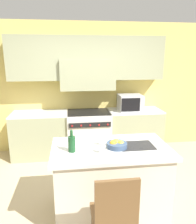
# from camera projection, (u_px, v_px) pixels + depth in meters

# --- Properties ---
(ground_plane) EXTENTS (10.00, 10.00, 0.00)m
(ground_plane) POSITION_uv_depth(u_px,v_px,m) (100.00, 209.00, 2.97)
(ground_plane) COLOR tan
(back_cabinetry) EXTENTS (10.00, 0.46, 2.70)m
(back_cabinetry) POSITION_uv_depth(u_px,v_px,m) (87.00, 78.00, 4.55)
(back_cabinetry) COLOR #DBC166
(back_cabinetry) RESTS_ON ground_plane
(back_counter) EXTENTS (3.08, 0.62, 0.91)m
(back_counter) POSITION_uv_depth(u_px,v_px,m) (89.00, 132.00, 4.59)
(back_counter) COLOR gray
(back_counter) RESTS_ON ground_plane
(range_stove) EXTENTS (0.88, 0.70, 0.91)m
(range_stove) POSITION_uv_depth(u_px,v_px,m) (89.00, 133.00, 4.57)
(range_stove) COLOR beige
(range_stove) RESTS_ON ground_plane
(microwave) EXTENTS (0.48, 0.42, 0.33)m
(microwave) POSITION_uv_depth(u_px,v_px,m) (130.00, 103.00, 4.54)
(microwave) COLOR #B7B7BC
(microwave) RESTS_ON back_counter
(kitchen_island) EXTENTS (1.45, 0.83, 0.93)m
(kitchen_island) POSITION_uv_depth(u_px,v_px,m) (110.00, 180.00, 2.81)
(kitchen_island) COLOR beige
(kitchen_island) RESTS_ON ground_plane
(island_chair) EXTENTS (0.42, 0.40, 0.99)m
(island_chair) POSITION_uv_depth(u_px,v_px,m) (114.00, 214.00, 2.06)
(island_chair) COLOR brown
(island_chair) RESTS_ON ground_plane
(wine_bottle) EXTENTS (0.09, 0.09, 0.26)m
(wine_bottle) POSITION_uv_depth(u_px,v_px,m) (72.00, 144.00, 2.54)
(wine_bottle) COLOR #194723
(wine_bottle) RESTS_ON kitchen_island
(wine_glass_near) EXTENTS (0.07, 0.07, 0.18)m
(wine_glass_near) POSITION_uv_depth(u_px,v_px,m) (103.00, 143.00, 2.49)
(wine_glass_near) COLOR white
(wine_glass_near) RESTS_ON kitchen_island
(wine_glass_far) EXTENTS (0.07, 0.07, 0.18)m
(wine_glass_far) POSITION_uv_depth(u_px,v_px,m) (102.00, 136.00, 2.72)
(wine_glass_far) COLOR white
(wine_glass_far) RESTS_ON kitchen_island
(fruit_bowl) EXTENTS (0.25, 0.25, 0.10)m
(fruit_bowl) POSITION_uv_depth(u_px,v_px,m) (117.00, 144.00, 2.67)
(fruit_bowl) COLOR #384C6B
(fruit_bowl) RESTS_ON kitchen_island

